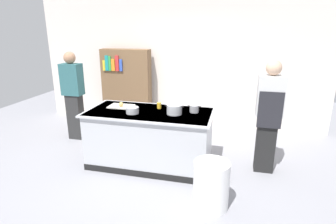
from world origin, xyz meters
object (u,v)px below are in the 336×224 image
object	(u,v)px
onion	(121,104)
bookshelf	(127,87)
juice_cup	(159,106)
person_guest	(73,94)
trash_bin	(211,185)
sauce_pan	(194,109)
mixing_bowl	(132,110)
stock_pot	(174,109)
person_chef	(269,115)

from	to	relation	value
onion	bookshelf	bearing A→B (deg)	109.55
juice_cup	person_guest	bearing A→B (deg)	164.94
trash_bin	bookshelf	world-z (taller)	bookshelf
sauce_pan	mixing_bowl	world-z (taller)	sauce_pan
sauce_pan	bookshelf	bearing A→B (deg)	137.20
sauce_pan	onion	bearing A→B (deg)	-177.77
bookshelf	onion	bearing A→B (deg)	-70.45
trash_bin	stock_pot	bearing A→B (deg)	127.30
stock_pot	person_guest	world-z (taller)	person_guest
person_guest	bookshelf	distance (m)	1.28
onion	trash_bin	world-z (taller)	onion
sauce_pan	mixing_bowl	xyz separation A→B (m)	(-0.91, -0.28, -0.01)
onion	trash_bin	bearing A→B (deg)	-32.13
stock_pot	sauce_pan	xyz separation A→B (m)	(0.28, 0.16, -0.02)
person_guest	stock_pot	bearing A→B (deg)	83.54
person_chef	bookshelf	world-z (taller)	person_chef
onion	mixing_bowl	bearing A→B (deg)	-39.45
trash_bin	person_chef	world-z (taller)	person_chef
stock_pot	person_chef	world-z (taller)	person_chef
trash_bin	onion	bearing A→B (deg)	147.87
onion	sauce_pan	xyz separation A→B (m)	(1.19, 0.05, -0.00)
person_guest	bookshelf	bearing A→B (deg)	161.21
juice_cup	mixing_bowl	bearing A→B (deg)	-133.38
sauce_pan	trash_bin	bearing A→B (deg)	-69.47
stock_pot	mixing_bowl	world-z (taller)	stock_pot
person_guest	juice_cup	bearing A→B (deg)	87.05
stock_pot	sauce_pan	distance (m)	0.32
juice_cup	sauce_pan	bearing A→B (deg)	-6.21
stock_pot	juice_cup	world-z (taller)	stock_pot
sauce_pan	person_guest	xyz separation A→B (m)	(-2.46, 0.57, -0.04)
mixing_bowl	person_guest	bearing A→B (deg)	151.29
person_chef	bookshelf	distance (m)	3.30
person_guest	person_chef	bearing A→B (deg)	94.51
stock_pot	trash_bin	xyz separation A→B (m)	(0.67, -0.88, -0.67)
sauce_pan	person_chef	size ratio (longest dim) A/B	0.12
onion	mixing_bowl	world-z (taller)	same
person_chef	juice_cup	bearing A→B (deg)	108.59
juice_cup	bookshelf	world-z (taller)	bookshelf
juice_cup	bookshelf	size ratio (longest dim) A/B	0.06
onion	trash_bin	size ratio (longest dim) A/B	0.13
person_chef	person_guest	size ratio (longest dim) A/B	1.00
juice_cup	person_guest	size ratio (longest dim) A/B	0.06
sauce_pan	person_guest	distance (m)	2.52
stock_pot	juice_cup	bearing A→B (deg)	143.11
trash_bin	juice_cup	bearing A→B (deg)	131.32
onion	person_guest	distance (m)	1.41
person_chef	stock_pot	bearing A→B (deg)	118.14
person_chef	sauce_pan	bearing A→B (deg)	112.42
mixing_bowl	person_chef	distance (m)	2.04
onion	sauce_pan	world-z (taller)	sauce_pan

